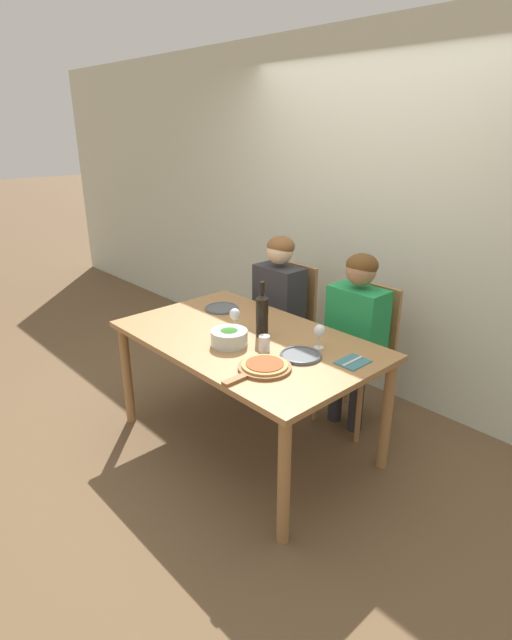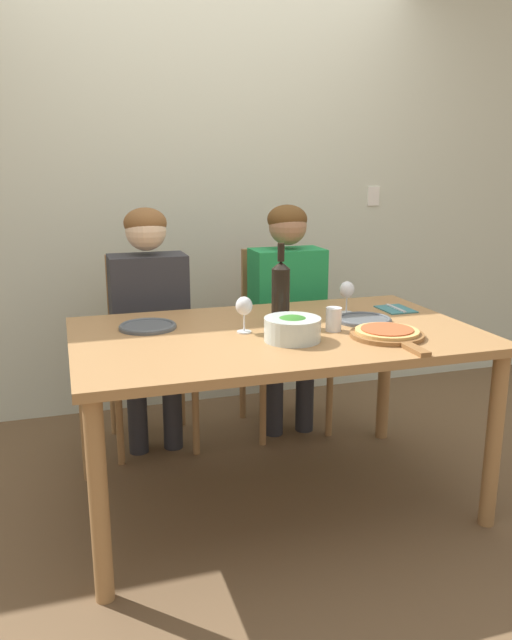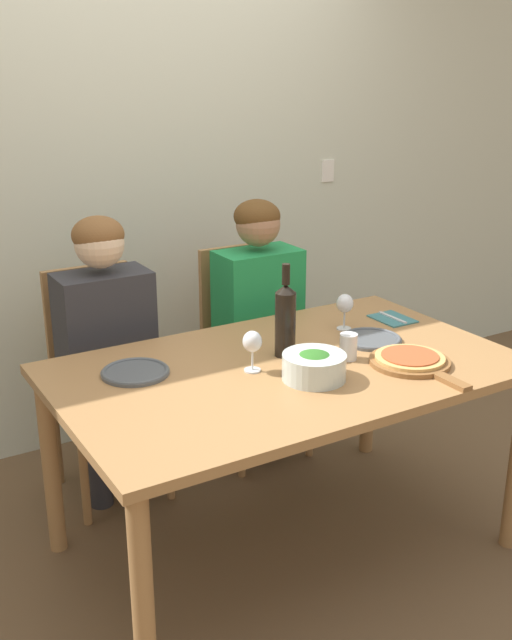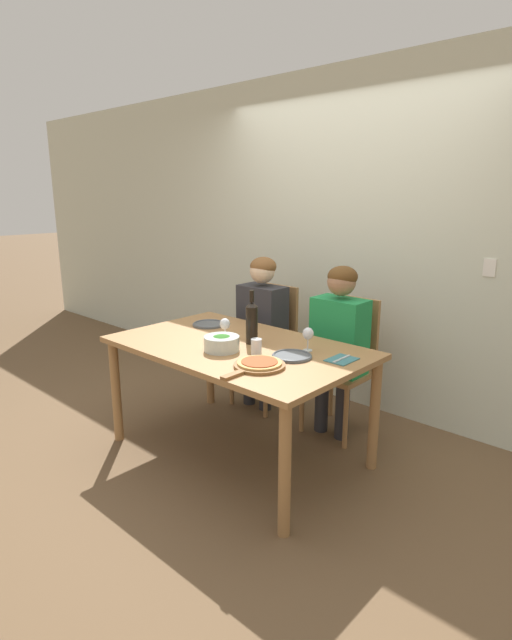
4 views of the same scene
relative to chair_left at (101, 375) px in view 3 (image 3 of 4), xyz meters
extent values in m
plane|color=brown|center=(0.43, -0.82, -0.53)|extent=(40.00, 40.00, 0.00)
cube|color=beige|center=(0.43, 0.49, 0.82)|extent=(10.00, 0.05, 2.70)
cube|color=white|center=(1.53, 0.46, 0.72)|extent=(0.08, 0.01, 0.12)
cube|color=#9E7042|center=(0.43, -0.82, 0.23)|extent=(1.66, 1.01, 0.04)
cylinder|color=#9E7042|center=(-0.34, -1.26, -0.16)|extent=(0.07, 0.07, 0.74)
cylinder|color=#9E7042|center=(-0.34, -0.37, -0.16)|extent=(0.07, 0.07, 0.74)
cylinder|color=#9E7042|center=(1.20, -0.37, -0.16)|extent=(0.07, 0.07, 0.74)
cube|color=#9E7042|center=(0.00, -0.08, -0.08)|extent=(0.42, 0.42, 0.04)
cube|color=#9E7042|center=(0.00, 0.12, 0.20)|extent=(0.38, 0.03, 0.52)
cylinder|color=#9E7042|center=(-0.19, -0.27, -0.31)|extent=(0.04, 0.04, 0.44)
cylinder|color=#9E7042|center=(0.19, -0.27, -0.31)|extent=(0.04, 0.04, 0.44)
cylinder|color=#9E7042|center=(-0.19, 0.11, -0.31)|extent=(0.04, 0.04, 0.44)
cylinder|color=#9E7042|center=(0.19, 0.11, -0.31)|extent=(0.04, 0.04, 0.44)
cube|color=#9E7042|center=(0.74, -0.08, -0.08)|extent=(0.42, 0.42, 0.04)
cube|color=#9E7042|center=(0.74, 0.12, 0.20)|extent=(0.38, 0.03, 0.52)
cylinder|color=#9E7042|center=(0.55, -0.27, -0.31)|extent=(0.04, 0.04, 0.44)
cylinder|color=#9E7042|center=(0.93, -0.27, -0.31)|extent=(0.04, 0.04, 0.44)
cylinder|color=#9E7042|center=(0.55, 0.11, -0.31)|extent=(0.04, 0.04, 0.44)
cylinder|color=#9E7042|center=(0.93, 0.11, -0.31)|extent=(0.04, 0.04, 0.44)
cylinder|color=#28282D|center=(-0.09, -0.16, -0.29)|extent=(0.10, 0.10, 0.47)
cylinder|color=#28282D|center=(0.09, -0.16, -0.29)|extent=(0.10, 0.10, 0.47)
cube|color=#2D2D33|center=(0.00, -0.10, 0.21)|extent=(0.38, 0.22, 0.54)
cylinder|color=#2D2D33|center=(-0.20, -0.34, 0.06)|extent=(0.07, 0.31, 0.14)
cylinder|color=#2D2D33|center=(0.20, -0.34, 0.06)|extent=(0.07, 0.31, 0.14)
sphere|color=beige|center=(0.00, -0.10, 0.60)|extent=(0.20, 0.20, 0.20)
ellipsoid|color=brown|center=(0.00, -0.09, 0.64)|extent=(0.21, 0.21, 0.15)
cylinder|color=#28282D|center=(0.65, -0.16, -0.29)|extent=(0.10, 0.10, 0.47)
cylinder|color=#28282D|center=(0.83, -0.16, -0.29)|extent=(0.10, 0.10, 0.47)
cube|color=#1E8C47|center=(0.74, -0.10, 0.21)|extent=(0.38, 0.22, 0.54)
cylinder|color=#1E8C47|center=(0.54, -0.34, 0.06)|extent=(0.07, 0.31, 0.14)
cylinder|color=#1E8C47|center=(0.94, -0.34, 0.06)|extent=(0.07, 0.31, 0.14)
sphere|color=#9E7051|center=(0.74, -0.10, 0.60)|extent=(0.20, 0.20, 0.20)
ellipsoid|color=#563819|center=(0.74, -0.09, 0.64)|extent=(0.21, 0.21, 0.15)
cylinder|color=black|center=(0.48, -0.73, 0.37)|extent=(0.08, 0.08, 0.25)
cone|color=black|center=(0.48, -0.73, 0.51)|extent=(0.08, 0.08, 0.03)
cylinder|color=black|center=(0.48, -0.73, 0.56)|extent=(0.03, 0.03, 0.08)
cylinder|color=silver|center=(0.44, -0.97, 0.29)|extent=(0.22, 0.22, 0.09)
ellipsoid|color=#2D6B23|center=(0.44, -0.97, 0.29)|extent=(0.18, 0.18, 0.10)
cylinder|color=#4C5156|center=(-0.08, -0.61, 0.25)|extent=(0.24, 0.24, 0.01)
torus|color=#4C5156|center=(-0.08, -0.61, 0.26)|extent=(0.24, 0.24, 0.01)
cylinder|color=#4C5156|center=(0.85, -0.78, 0.25)|extent=(0.24, 0.24, 0.01)
torus|color=#4C5156|center=(0.85, -0.78, 0.26)|extent=(0.24, 0.24, 0.01)
cylinder|color=brown|center=(0.82, -1.04, 0.25)|extent=(0.29, 0.29, 0.02)
cube|color=brown|center=(0.82, -1.25, 0.25)|extent=(0.04, 0.14, 0.02)
cylinder|color=tan|center=(0.82, -1.04, 0.27)|extent=(0.25, 0.25, 0.01)
cylinder|color=#AD4C28|center=(0.82, -1.04, 0.28)|extent=(0.21, 0.21, 0.01)
cylinder|color=silver|center=(0.29, -0.80, 0.25)|extent=(0.06, 0.06, 0.01)
cylinder|color=silver|center=(0.29, -0.80, 0.29)|extent=(0.01, 0.01, 0.07)
ellipsoid|color=silver|center=(0.29, -0.80, 0.36)|extent=(0.07, 0.07, 0.08)
ellipsoid|color=maroon|center=(0.29, -0.80, 0.34)|extent=(0.06, 0.06, 0.03)
cylinder|color=silver|center=(0.84, -0.61, 0.25)|extent=(0.06, 0.06, 0.01)
cylinder|color=silver|center=(0.84, -0.61, 0.29)|extent=(0.01, 0.01, 0.07)
ellipsoid|color=silver|center=(0.84, -0.61, 0.36)|extent=(0.07, 0.07, 0.08)
ellipsoid|color=maroon|center=(0.84, -0.61, 0.34)|extent=(0.06, 0.06, 0.03)
cylinder|color=silver|center=(0.66, -0.88, 0.29)|extent=(0.07, 0.07, 0.10)
cube|color=#387075|center=(1.10, -0.62, 0.25)|extent=(0.14, 0.18, 0.01)
cube|color=silver|center=(1.10, -0.62, 0.25)|extent=(0.01, 0.17, 0.01)
camera|label=1|loc=(2.57, -2.72, 1.48)|focal=28.00mm
camera|label=2|loc=(-0.40, -3.18, 0.92)|focal=35.00mm
camera|label=3|loc=(-0.96, -2.92, 1.29)|focal=42.00mm
camera|label=4|loc=(2.61, -3.02, 1.20)|focal=28.00mm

